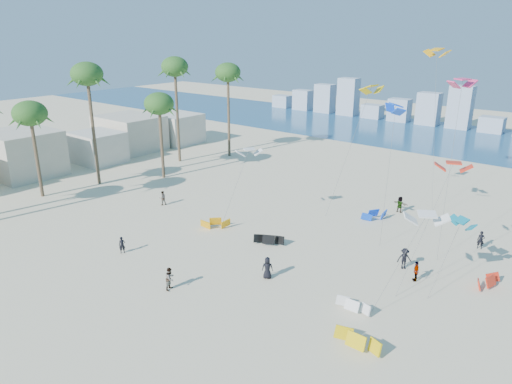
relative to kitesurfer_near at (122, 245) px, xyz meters
The scene contains 10 objects.
ground 7.14m from the kitesurfer_near, 56.26° to the right, with size 220.00×220.00×0.00m, color beige.
ocean 66.22m from the kitesurfer_near, 86.59° to the left, with size 220.00×220.00×0.00m, color navy.
kitesurfer_near is the anchor object (origin of this frame).
kitesurfer_mid 8.07m from the kitesurfer_near, ahead, with size 0.87×0.68×1.79m, color gray.
kitesurfers_far 20.60m from the kitesurfer_near, 45.65° to the left, with size 31.60×21.14×1.82m.
grounded_kites 18.24m from the kitesurfer_near, 32.51° to the left, with size 26.67×22.48×1.01m.
flying_kites 29.22m from the kitesurfer_near, 45.58° to the left, with size 28.41×29.47×18.46m.
palm_row 23.23m from the kitesurfer_near, 149.98° to the left, with size 9.13×44.80×15.19m.
beachfront_buildings 33.33m from the kitesurfer_near, 153.38° to the left, with size 11.50×43.00×6.00m.
distant_skyline 76.18m from the kitesurfer_near, 87.93° to the left, with size 85.00×3.00×8.40m.
Camera 1 is at (28.73, -15.62, 18.57)m, focal length 32.91 mm.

